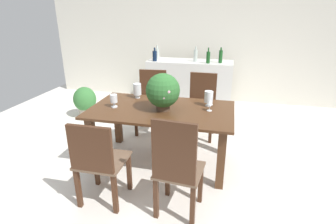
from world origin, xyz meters
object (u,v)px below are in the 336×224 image
at_px(chair_near_left, 98,160).
at_px(flower_centerpiece, 163,91).
at_px(crystal_vase_left, 114,99).
at_px(wine_glass, 210,102).
at_px(wine_bottle_tall, 157,54).
at_px(chair_far_left, 152,98).
at_px(crystal_vase_right, 209,97).
at_px(chair_near_right, 177,166).
at_px(kitchen_counter, 189,85).
at_px(chair_far_right, 202,102).
at_px(wine_bottle_clear, 208,57).
at_px(wine_bottle_amber, 196,55).
at_px(wine_bottle_dark, 221,56).
at_px(wine_bottle_green, 155,56).
at_px(dining_table, 161,118).
at_px(crystal_vase_center_near, 137,90).
at_px(potted_plant_floor, 85,101).

bearing_deg(chair_near_left, flower_centerpiece, -115.34).
bearing_deg(crystal_vase_left, wine_glass, 6.96).
xyz_separation_m(wine_glass, wine_bottle_tall, (-1.23, 2.13, 0.21)).
bearing_deg(flower_centerpiece, chair_near_left, -115.27).
bearing_deg(chair_far_left, crystal_vase_right, -41.67).
bearing_deg(chair_near_right, wine_glass, -96.12).
distance_m(crystal_vase_left, wine_glass, 1.18).
bearing_deg(flower_centerpiece, wine_bottle_tall, 106.97).
bearing_deg(kitchen_counter, chair_near_right, -83.30).
distance_m(chair_far_right, wine_bottle_clear, 1.17).
distance_m(wine_bottle_amber, wine_bottle_dark, 0.47).
bearing_deg(wine_bottle_dark, chair_far_left, -131.74).
relative_size(crystal_vase_right, kitchen_counter, 0.12).
xyz_separation_m(crystal_vase_right, kitchen_counter, (-0.53, 1.93, -0.38)).
height_order(crystal_vase_right, wine_bottle_green, wine_bottle_green).
xyz_separation_m(dining_table, wine_glass, (0.58, 0.06, 0.23)).
bearing_deg(wine_bottle_green, wine_bottle_amber, 10.63).
bearing_deg(wine_bottle_dark, flower_centerpiece, -104.97).
bearing_deg(dining_table, crystal_vase_right, 22.32).
bearing_deg(wine_bottle_green, dining_table, -72.06).
height_order(flower_centerpiece, kitchen_counter, flower_centerpiece).
height_order(chair_far_right, chair_far_left, chair_far_left).
height_order(chair_near_left, chair_far_left, chair_far_left).
distance_m(crystal_vase_center_near, kitchen_counter, 1.90).
relative_size(dining_table, crystal_vase_center_near, 8.75).
bearing_deg(kitchen_counter, wine_glass, -75.00).
distance_m(chair_far_left, crystal_vase_left, 1.09).
bearing_deg(chair_near_left, wine_bottle_dark, -108.27).
bearing_deg(wine_bottle_dark, wine_bottle_clear, -158.44).
bearing_deg(crystal_vase_right, flower_centerpiece, -152.74).
bearing_deg(wine_bottle_tall, crystal_vase_left, -88.37).
relative_size(chair_near_right, wine_bottle_clear, 3.67).
height_order(chair_near_left, crystal_vase_left, chair_near_left).
bearing_deg(crystal_vase_left, chair_near_right, -41.70).
distance_m(chair_near_left, wine_bottle_green, 2.98).
xyz_separation_m(wine_bottle_dark, wine_bottle_tall, (-1.25, 0.12, -0.01)).
distance_m(crystal_vase_right, wine_glass, 0.17).
bearing_deg(crystal_vase_right, crystal_vase_center_near, 173.23).
relative_size(wine_bottle_green, wine_bottle_tall, 0.93).
distance_m(chair_near_left, crystal_vase_center_near, 1.33).
height_order(dining_table, chair_near_right, chair_near_right).
height_order(crystal_vase_left, wine_bottle_green, wine_bottle_green).
bearing_deg(dining_table, wine_bottle_green, 107.94).
bearing_deg(wine_bottle_clear, chair_far_right, -88.80).
relative_size(flower_centerpiece, wine_bottle_dark, 1.59).
height_order(chair_far_right, flower_centerpiece, flower_centerpiece).
distance_m(chair_near_right, wine_bottle_tall, 3.35).
distance_m(chair_far_right, chair_near_right, 1.89).
relative_size(wine_bottle_amber, wine_bottle_tall, 1.02).
xyz_separation_m(kitchen_counter, potted_plant_floor, (-1.79, -0.95, -0.17)).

